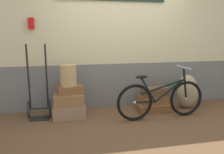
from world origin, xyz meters
The scene contains 12 objects.
ground centered at (0.00, 0.00, -0.03)m, with size 10.22×5.20×0.06m, color brown.
station_building centered at (0.01, 0.85, 1.32)m, with size 8.22×0.74×2.63m.
suitcase_0 centered at (-1.07, 0.29, 0.11)m, with size 0.57×0.41×0.22m, color #937051.
suitcase_1 centered at (-1.07, 0.29, 0.32)m, with size 0.52×0.36×0.21m, color olive.
suitcase_2 centered at (-1.04, 0.33, 0.50)m, with size 0.44×0.31×0.14m, color brown.
suitcase_3 centered at (0.54, 0.31, 0.07)m, with size 0.64×0.41×0.14m, color brown.
suitcase_4 centered at (0.56, 0.34, 0.21)m, with size 0.57×0.32×0.14m, color brown.
suitcase_5 centered at (0.57, 0.34, 0.36)m, with size 0.50×0.27×0.17m, color brown.
wicker_basket centered at (-1.07, 0.32, 0.76)m, with size 0.28×0.28×0.37m, color tan.
luggage_trolley centered at (-1.59, 0.40, 0.29)m, with size 0.39×0.38×1.30m.
burlap_sack centered at (1.26, 0.33, 0.33)m, with size 0.42×0.35×0.67m, color tan.
bicycle centered at (0.50, -0.11, 0.34)m, with size 1.63×0.46×0.90m.
Camera 1 is at (-1.21, -3.79, 1.48)m, focal length 37.70 mm.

